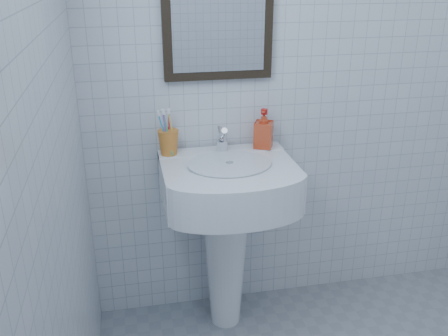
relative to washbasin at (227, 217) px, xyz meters
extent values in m
cube|color=silver|center=(0.46, 0.21, 0.63)|extent=(2.20, 0.02, 2.50)
cube|color=silver|center=(-0.64, -0.99, 0.63)|extent=(0.02, 2.40, 2.50)
cone|color=white|center=(0.00, 0.03, -0.24)|extent=(0.23, 0.23, 0.75)
cube|color=white|center=(0.00, -0.03, 0.20)|extent=(0.60, 0.43, 0.18)
cube|color=white|center=(0.00, 0.14, 0.28)|extent=(0.60, 0.11, 0.03)
cylinder|color=white|center=(0.00, -0.06, 0.30)|extent=(0.37, 0.37, 0.01)
cylinder|color=silver|center=(0.00, 0.11, 0.32)|extent=(0.05, 0.05, 0.05)
cylinder|color=silver|center=(0.00, 0.09, 0.39)|extent=(0.03, 0.10, 0.08)
cylinder|color=silver|center=(0.00, 0.13, 0.37)|extent=(0.03, 0.05, 0.10)
imported|color=red|center=(0.21, 0.13, 0.39)|extent=(0.11, 0.11, 0.19)
cube|color=black|center=(0.00, 0.19, 0.93)|extent=(0.50, 0.04, 0.62)
cube|color=silver|center=(0.00, 0.18, 0.93)|extent=(0.42, 0.00, 0.54)
camera|label=1|loc=(-0.44, -2.06, 1.12)|focal=40.00mm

